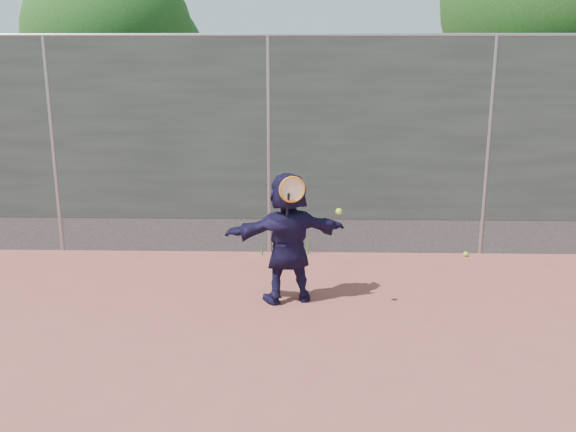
{
  "coord_description": "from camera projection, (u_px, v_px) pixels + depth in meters",
  "views": [
    {
      "loc": [
        0.49,
        -5.27,
        2.84
      ],
      "look_at": [
        0.31,
        1.68,
        1.01
      ],
      "focal_mm": 40.0,
      "sensor_mm": 36.0,
      "label": 1
    }
  ],
  "objects": [
    {
      "name": "ground",
      "position": [
        249.0,
        370.0,
        5.83
      ],
      "size": [
        80.0,
        80.0,
        0.0
      ],
      "primitive_type": "plane",
      "color": "#9E4C42",
      "rests_on": "ground"
    },
    {
      "name": "player",
      "position": [
        288.0,
        238.0,
        7.25
      ],
      "size": [
        1.47,
        0.8,
        1.52
      ],
      "primitive_type": "imported",
      "rotation": [
        0.0,
        0.0,
        3.41
      ],
      "color": "#171233",
      "rests_on": "ground"
    },
    {
      "name": "ball_ground",
      "position": [
        466.0,
        254.0,
        8.99
      ],
      "size": [
        0.07,
        0.07,
        0.07
      ],
      "primitive_type": "sphere",
      "color": "#B9E031",
      "rests_on": "ground"
    },
    {
      "name": "fence",
      "position": [
        269.0,
        142.0,
        8.81
      ],
      "size": [
        20.0,
        0.06,
        3.03
      ],
      "color": "#38423D",
      "rests_on": "ground"
    },
    {
      "name": "swing_action",
      "position": [
        297.0,
        193.0,
        6.91
      ],
      "size": [
        0.68,
        0.21,
        0.51
      ],
      "color": "orange",
      "rests_on": "ground"
    },
    {
      "name": "tree_right",
      "position": [
        564.0,
        6.0,
        10.39
      ],
      "size": [
        3.78,
        3.6,
        5.39
      ],
      "color": "#382314",
      "rests_on": "ground"
    },
    {
      "name": "tree_left",
      "position": [
        119.0,
        42.0,
        11.48
      ],
      "size": [
        3.15,
        3.0,
        4.53
      ],
      "color": "#382314",
      "rests_on": "ground"
    },
    {
      "name": "weed_clump",
      "position": [
        290.0,
        245.0,
        9.06
      ],
      "size": [
        0.68,
        0.07,
        0.3
      ],
      "color": "#387226",
      "rests_on": "ground"
    }
  ]
}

